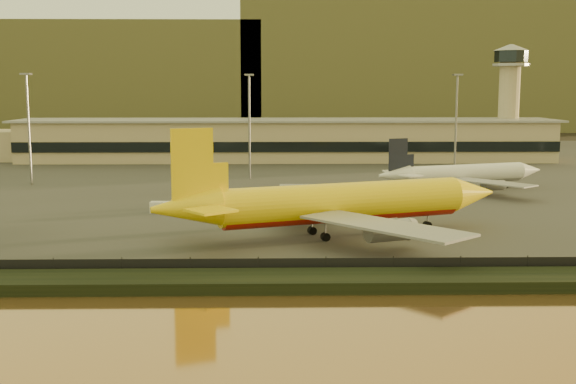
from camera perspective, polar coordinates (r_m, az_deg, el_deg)
The scene contains 12 objects.
ground at distance 98.59m, azimuth 1.30°, elevation -4.84°, with size 900.00×900.00×0.00m, color black.
embankment at distance 81.96m, azimuth 1.81°, elevation -7.06°, with size 320.00×7.00×1.40m, color black.
tarmac at distance 192.28m, azimuth 0.09°, elevation 1.61°, with size 320.00×220.00×0.20m, color #2D2D2D.
perimeter_fence at distance 85.67m, azimuth 1.68°, elevation -5.96°, with size 300.00×0.05×2.20m, color black.
terminal_building at distance 222.32m, azimuth -3.84°, elevation 4.08°, with size 202.00×25.00×12.60m.
control_tower at distance 238.76m, azimuth 17.09°, elevation 7.73°, with size 11.20×11.20×35.50m.
apron_light_masts at distance 172.14m, azimuth 5.26°, elevation 6.01°, with size 152.20×12.20×25.40m.
distant_hills at distance 436.35m, azimuth -3.39°, elevation 9.42°, with size 470.00×160.00×70.00m.
dhl_cargo_jet at distance 107.91m, azimuth 3.90°, elevation -0.92°, with size 54.15×51.45×16.66m.
white_narrowbody_jet at distance 161.29m, azimuth 13.66°, elevation 1.37°, with size 39.53×37.55×11.65m.
gse_vehicle_yellow at distance 127.58m, azimuth 7.68°, elevation -1.37°, with size 4.38×1.97×1.97m, color yellow.
gse_vehicle_white at distance 130.89m, azimuth -9.88°, elevation -1.18°, with size 4.30×1.93×1.93m, color white.
Camera 1 is at (-4.18, -95.94, 22.32)m, focal length 45.00 mm.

